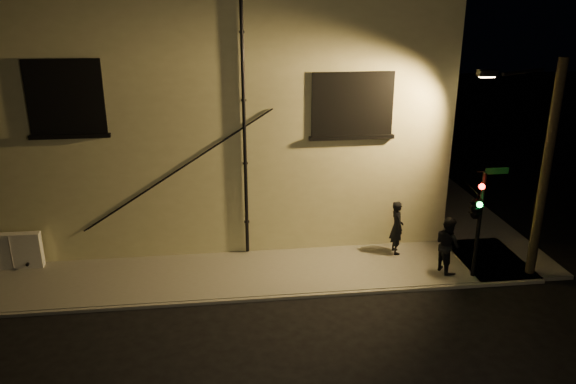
{
  "coord_description": "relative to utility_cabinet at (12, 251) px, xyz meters",
  "views": [
    {
      "loc": [
        -2.56,
        -14.07,
        8.28
      ],
      "look_at": [
        -0.58,
        1.8,
        2.59
      ],
      "focal_mm": 35.0,
      "sensor_mm": 36.0,
      "label": 1
    }
  ],
  "objects": [
    {
      "name": "sidewalk",
      "position": [
        10.35,
        1.69,
        -0.64
      ],
      "size": [
        21.0,
        16.0,
        0.12
      ],
      "color": "slate",
      "rests_on": "ground"
    },
    {
      "name": "building",
      "position": [
        6.12,
        6.29,
        3.71
      ],
      "size": [
        16.2,
        12.23,
        8.8
      ],
      "color": "beige",
      "rests_on": "ground"
    },
    {
      "name": "ground",
      "position": [
        9.12,
        -2.7,
        -0.7
      ],
      "size": [
        90.0,
        90.0,
        0.0
      ],
      "primitive_type": "plane",
      "color": "black"
    },
    {
      "name": "streetlamp_pole",
      "position": [
        15.8,
        -2.21,
        2.87
      ],
      "size": [
        2.01,
        1.38,
        6.64
      ],
      "color": "black",
      "rests_on": "ground"
    },
    {
      "name": "pedestrian_a",
      "position": [
        12.2,
        -0.41,
        0.33
      ],
      "size": [
        0.44,
        0.66,
        1.81
      ],
      "primitive_type": "imported",
      "rotation": [
        0.0,
        0.0,
        1.58
      ],
      "color": "black",
      "rests_on": "sidewalk"
    },
    {
      "name": "utility_cabinet",
      "position": [
        0.0,
        0.0,
        0.0
      ],
      "size": [
        1.76,
        0.3,
        1.16
      ],
      "primitive_type": "cube",
      "color": "white",
      "rests_on": "sidewalk"
    },
    {
      "name": "traffic_signal",
      "position": [
        13.87,
        -2.38,
        1.72
      ],
      "size": [
        1.22,
        2.01,
        3.42
      ],
      "color": "black",
      "rests_on": "sidewalk"
    },
    {
      "name": "pedestrian_b",
      "position": [
        13.35,
        -1.86,
        0.31
      ],
      "size": [
        0.85,
        1.0,
        1.78
      ],
      "primitive_type": "imported",
      "rotation": [
        0.0,
        0.0,
        1.8
      ],
      "color": "black",
      "rests_on": "sidewalk"
    }
  ]
}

